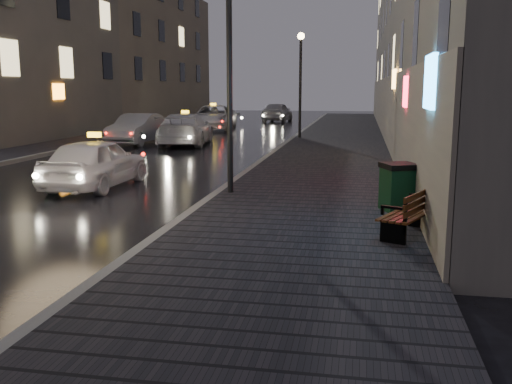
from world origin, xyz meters
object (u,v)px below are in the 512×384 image
at_px(bench, 412,213).
at_px(lamp_far, 300,72).
at_px(lamp_near, 229,54).
at_px(taxi_far, 213,117).
at_px(car_far, 277,112).
at_px(trash_bin, 398,187).
at_px(taxi_near, 96,163).
at_px(taxi_mid, 185,129).
at_px(car_left_mid, 138,129).

bearing_deg(bench, lamp_far, 126.46).
bearing_deg(lamp_near, taxi_far, 105.67).
distance_m(bench, car_far, 35.90).
distance_m(trash_bin, taxi_near, 8.22).
height_order(trash_bin, taxi_mid, taxi_mid).
bearing_deg(lamp_near, taxi_near, 168.31).
bearing_deg(car_left_mid, taxi_far, 85.71).
distance_m(taxi_near, car_left_mid, 12.24).
height_order(taxi_mid, taxi_far, taxi_far).
bearing_deg(lamp_far, lamp_near, -90.00).
height_order(bench, taxi_near, taxi_near).
bearing_deg(taxi_near, trash_bin, 164.74).
bearing_deg(taxi_mid, taxi_far, -90.10).
height_order(taxi_far, car_far, taxi_far).
bearing_deg(car_left_mid, trash_bin, -48.73).
height_order(lamp_far, taxi_far, lamp_far).
height_order(lamp_near, trash_bin, lamp_near).
bearing_deg(taxi_far, lamp_near, -81.42).
relative_size(taxi_mid, taxi_far, 0.92).
distance_m(lamp_near, lamp_far, 16.00).
relative_size(trash_bin, taxi_near, 0.25).
relative_size(bench, trash_bin, 1.67).
distance_m(lamp_near, taxi_far, 23.76).
bearing_deg(taxi_near, lamp_far, -103.98).
height_order(lamp_near, bench, lamp_near).
bearing_deg(lamp_far, bench, -78.26).
height_order(lamp_far, taxi_near, lamp_far).
distance_m(lamp_far, taxi_far, 9.65).
relative_size(lamp_near, taxi_near, 1.30).
distance_m(taxi_near, car_far, 30.77).
distance_m(lamp_near, car_far, 31.89).
distance_m(trash_bin, taxi_mid, 16.55).
distance_m(taxi_near, taxi_mid, 11.69).
distance_m(car_left_mid, taxi_far, 10.25).
distance_m(car_left_mid, taxi_mid, 2.44).
height_order(taxi_near, taxi_far, taxi_far).
relative_size(lamp_near, car_left_mid, 1.20).
bearing_deg(car_far, bench, 106.02).
distance_m(lamp_near, trash_bin, 5.06).
xyz_separation_m(taxi_far, car_far, (2.91, 8.86, -0.01)).
xyz_separation_m(lamp_near, lamp_far, (0.00, 16.00, 0.00)).
bearing_deg(taxi_mid, car_far, -102.19).
bearing_deg(taxi_near, taxi_mid, -84.01).
height_order(lamp_near, car_far, lamp_near).
distance_m(lamp_far, bench, 20.15).
xyz_separation_m(bench, taxi_mid, (-9.11, 15.97, 0.20)).
relative_size(trash_bin, car_far, 0.22).
xyz_separation_m(lamp_near, car_left_mid, (-7.49, 12.54, -2.76)).
distance_m(trash_bin, car_far, 33.84).
bearing_deg(taxi_near, lamp_near, 168.93).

